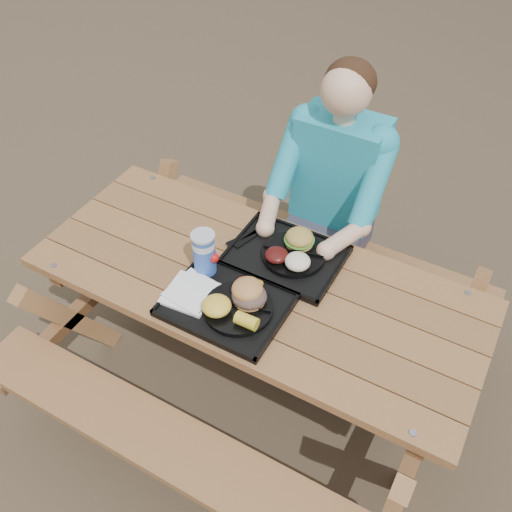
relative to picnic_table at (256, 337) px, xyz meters
The scene contains 18 objects.
ground 0.38m from the picnic_table, ahead, with size 60.00×60.00×0.00m, color #999999.
picnic_table is the anchor object (origin of this frame).
tray_near 0.43m from the picnic_table, 98.82° to the right, with size 0.45×0.35×0.02m, color black.
tray_far 0.42m from the picnic_table, 73.29° to the left, with size 0.45×0.35×0.02m, color black.
plate_near 0.45m from the picnic_table, 81.52° to the right, with size 0.26×0.26×0.02m, color black.
plate_far 0.45m from the picnic_table, 65.40° to the left, with size 0.26×0.26×0.02m, color black.
napkin_stack 0.49m from the picnic_table, 129.75° to the right, with size 0.18×0.18×0.02m, color white.
soda_cup 0.52m from the picnic_table, 160.17° to the right, with size 0.09×0.09×0.18m, color #1744B2.
condiment_bbq 0.41m from the picnic_table, 113.51° to the right, with size 0.04×0.04×0.03m, color #320507.
condiment_mustard 0.41m from the picnic_table, 53.69° to the right, with size 0.05×0.05×0.03m, color gold.
sandwich 0.50m from the picnic_table, 70.57° to the right, with size 0.12×0.12×0.13m, color #CC8248, non-canonical shape.
mac_cheese 0.50m from the picnic_table, 97.31° to the right, with size 0.11×0.11×0.05m, color yellow.
corn_cob 0.51m from the picnic_table, 68.12° to the right, with size 0.08×0.08×0.05m, color yellow, non-canonical shape.
cutlery_far 0.45m from the picnic_table, 126.44° to the left, with size 0.03×0.16×0.01m, color black.
burger 0.52m from the picnic_table, 71.81° to the left, with size 0.12×0.12×0.10m, color #B89341, non-canonical shape.
baked_beans 0.45m from the picnic_table, 71.64° to the left, with size 0.09×0.09×0.04m, color #4D110F.
potato_salad 0.47m from the picnic_table, 40.25° to the left, with size 0.10×0.10×0.06m, color white.
diner 0.71m from the picnic_table, 85.64° to the left, with size 0.48×0.84×1.28m, color teal, non-canonical shape.
Camera 1 is at (0.75, -1.34, 2.40)m, focal length 40.00 mm.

